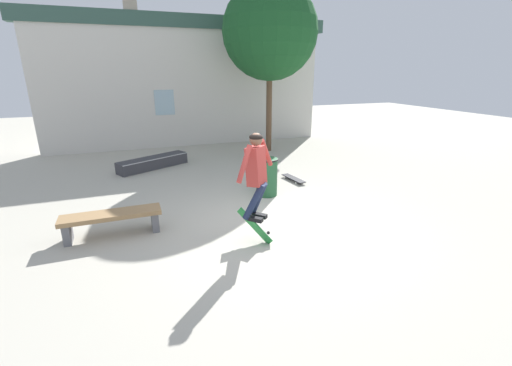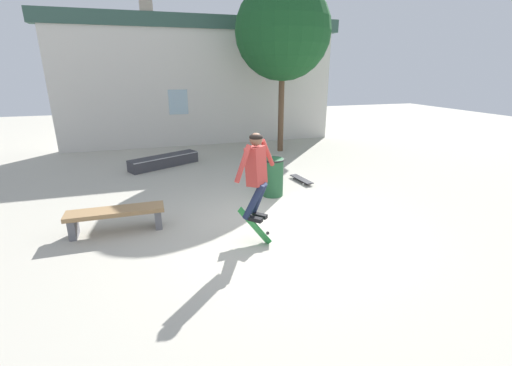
# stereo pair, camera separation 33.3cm
# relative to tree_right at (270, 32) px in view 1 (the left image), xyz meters

# --- Properties ---
(ground_plane) EXTENTS (40.00, 40.00, 0.00)m
(ground_plane) POSITION_rel_tree_right_xyz_m (-2.43, -6.06, -4.03)
(ground_plane) COLOR #B2AD9E
(building_backdrop) EXTENTS (11.04, 0.52, 5.77)m
(building_backdrop) POSITION_rel_tree_right_xyz_m (-2.45, 2.08, -1.57)
(building_backdrop) COLOR beige
(building_backdrop) RESTS_ON ground_plane
(tree_right) EXTENTS (3.18, 3.18, 5.63)m
(tree_right) POSITION_rel_tree_right_xyz_m (0.00, 0.00, 0.00)
(tree_right) COLOR brown
(tree_right) RESTS_ON ground_plane
(park_bench) EXTENTS (1.69, 0.43, 0.44)m
(park_bench) POSITION_rel_tree_right_xyz_m (-5.22, -5.31, -3.71)
(park_bench) COLOR #99754C
(park_bench) RESTS_ON ground_plane
(skate_ledge) EXTENTS (2.16, 1.43, 0.34)m
(skate_ledge) POSITION_rel_tree_right_xyz_m (-4.17, -0.97, -3.86)
(skate_ledge) COLOR #38383D
(skate_ledge) RESTS_ON ground_plane
(trash_bin) EXTENTS (0.53, 0.53, 0.89)m
(trash_bin) POSITION_rel_tree_right_xyz_m (-1.85, -4.32, -3.57)
(trash_bin) COLOR #235633
(trash_bin) RESTS_ON ground_plane
(skater) EXTENTS (0.96, 0.91, 1.50)m
(skater) POSITION_rel_tree_right_xyz_m (-2.87, -6.34, -2.76)
(skater) COLOR #B23833
(skateboard_flipping) EXTENTS (0.46, 0.56, 0.65)m
(skateboard_flipping) POSITION_rel_tree_right_xyz_m (-2.92, -6.40, -3.74)
(skateboard_flipping) COLOR #237F38
(skateboard_resting) EXTENTS (0.32, 0.89, 0.08)m
(skateboard_resting) POSITION_rel_tree_right_xyz_m (-0.76, -3.58, -3.96)
(skateboard_resting) COLOR black
(skateboard_resting) RESTS_ON ground_plane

